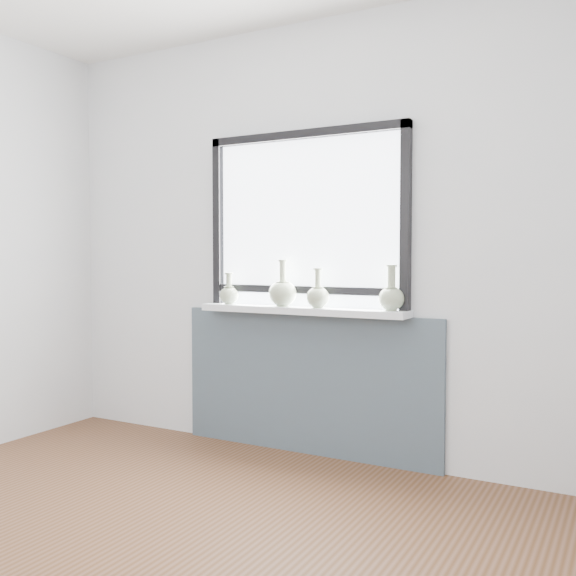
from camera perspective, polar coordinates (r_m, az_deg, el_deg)
The scene contains 8 objects.
back_wall at distance 3.89m, azimuth 1.84°, elevation 4.29°, with size 3.60×0.02×2.60m, color silver.
apron_panel at distance 3.94m, azimuth 1.62°, elevation -8.46°, with size 1.70×0.03×0.86m, color #445461.
windowsill at distance 3.81m, azimuth 1.15°, elevation -2.00°, with size 1.32×0.18×0.04m, color white.
window at distance 3.86m, azimuth 1.60°, elevation 6.40°, with size 1.30×0.06×1.05m.
vase_a at distance 4.05m, azimuth -5.26°, elevation -0.51°, with size 0.12×0.12×0.20m.
vase_b at distance 3.86m, azimuth -0.48°, elevation -0.35°, with size 0.17×0.17×0.28m.
vase_c at distance 3.74m, azimuth 2.67°, elevation -0.68°, with size 0.13×0.13×0.23m.
vase_d at distance 3.59m, azimuth 9.17°, elevation -0.71°, with size 0.14×0.14×0.26m.
Camera 1 is at (1.75, -1.66, 1.20)m, focal length 40.00 mm.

